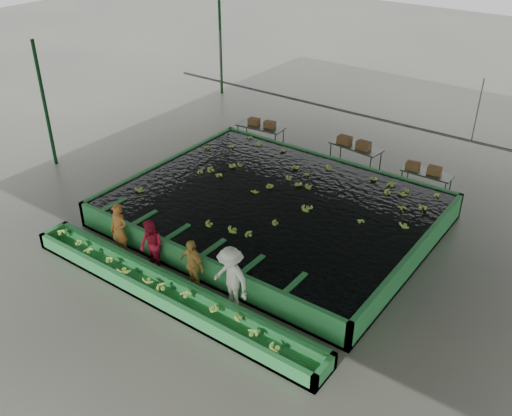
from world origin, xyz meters
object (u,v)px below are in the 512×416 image
Objects in this scene: sorting_trough at (168,293)px; box_stack_mid at (354,146)px; worker_a at (119,230)px; packing_table_mid at (355,157)px; packing_table_left at (261,136)px; box_stack_right at (423,172)px; flotation_tank at (274,210)px; worker_c at (192,265)px; worker_b at (151,246)px; packing_table_right at (426,182)px; box_stack_left at (262,126)px; worker_d at (231,279)px.

box_stack_mid reaches higher than sorting_trough.
worker_a reaches higher than packing_table_mid.
packing_table_mid is (0.28, 10.40, 0.23)m from sorting_trough.
box_stack_right is at bearing 1.02° from packing_table_left.
flotation_tank is 1.00× the size of sorting_trough.
worker_c is 9.61m from packing_table_mid.
worker_c reaches higher than box_stack_mid.
worker_a reaches higher than worker_c.
sorting_trough is at bearing -16.88° from worker_b.
worker_c is 9.81m from packing_table_right.
worker_c is at bearing -90.41° from packing_table_mid.
flotation_tank is at bearing -50.77° from box_stack_left.
flotation_tank is 6.22× the size of worker_c.
box_stack_left is (-4.23, -0.46, 0.45)m from packing_table_mid.
packing_table_left is 7.33m from packing_table_right.
worker_c reaches higher than sorting_trough.
box_stack_left is at bearing 119.22° from worker_b.
worker_d is 0.91× the size of packing_table_mid.
box_stack_right reaches higher than packing_table_mid.
packing_table_mid reaches higher than flotation_tank.
packing_table_left is 0.47m from box_stack_left.
box_stack_mid is 2.99m from box_stack_right.
box_stack_right is at bearing 72.37° from sorting_trough.
box_stack_right reaches higher than sorting_trough.
box_stack_mid is (1.58, 9.52, 0.14)m from worker_b.
worker_a is 1.37m from worker_b.
worker_d is (1.37, -0.00, 0.14)m from worker_c.
worker_c is 10.05m from packing_table_left.
packing_table_left is (-4.21, 9.12, -0.34)m from worker_c.
worker_c reaches higher than flotation_tank.
sorting_trough is 4.78× the size of packing_table_mid.
sorting_trough is at bearing -91.55° from packing_table_mid.
packing_table_mid is 1.16× the size of packing_table_right.
packing_table_left is at bearing -173.53° from packing_table_mid.
box_stack_right is (3.19, 4.94, 0.37)m from flotation_tank.
packing_table_left is (-5.58, 9.12, -0.48)m from worker_d.
worker_a is at bearing -166.57° from worker_b.
worker_d is 9.38m from box_stack_right.
worker_b is at bearing -116.26° from box_stack_right.
worker_c reaches higher than packing_table_right.
worker_a is (-2.73, -4.30, 0.40)m from flotation_tank.
packing_table_mid is 4.28m from box_stack_left.
sorting_trough is 10.72m from box_stack_left.
worker_d is at bearing -58.81° from box_stack_left.
flotation_tank is 5.88× the size of worker_a.
worker_d reaches higher than box_stack_right.
box_stack_left is (0.04, 0.02, 0.47)m from packing_table_left.
worker_c is at bearing 75.13° from sorting_trough.
worker_b is at bearing -74.22° from box_stack_left.
worker_d is at bearing -82.29° from packing_table_mid.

